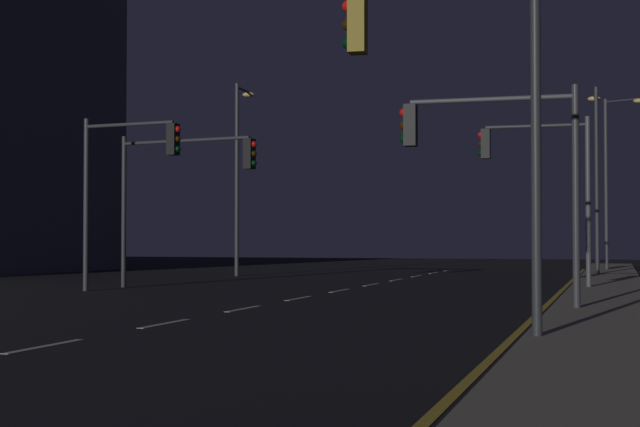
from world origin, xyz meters
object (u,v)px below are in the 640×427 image
Objects in this scene: traffic_light_overhead_east at (539,168)px; traffic_light_near_right at (182,177)px; traffic_light_near_left at (126,169)px; street_lamp_median at (612,168)px; traffic_light_mid_right at (454,81)px; traffic_light_far_left at (493,152)px; street_lamp_mid_block at (239,163)px; street_lamp_corner at (596,163)px.

traffic_light_near_right is at bearing -167.39° from traffic_light_overhead_east.
traffic_light_near_left is 26.39m from street_lamp_median.
street_lamp_median is (2.12, 17.55, 1.21)m from traffic_light_overhead_east.
traffic_light_mid_right is 0.69× the size of street_lamp_median.
street_lamp_mid_block is (-13.26, 17.46, 1.42)m from traffic_light_far_left.
traffic_light_far_left is at bearing -95.13° from street_lamp_median.
traffic_light_far_left is at bearing -21.82° from traffic_light_near_left.
street_lamp_mid_block is (-2.33, 10.59, 1.34)m from traffic_light_near_right.
traffic_light_overhead_east is at bearing 88.18° from traffic_light_far_left.
traffic_light_mid_right is 15.74m from traffic_light_overhead_east.
street_lamp_corner is (1.51, 11.56, 1.02)m from traffic_light_overhead_east.
traffic_light_overhead_east is (11.23, 2.51, 0.21)m from traffic_light_near_right.
traffic_light_mid_right is 1.06× the size of traffic_light_near_left.
traffic_light_overhead_east reaches higher than traffic_light_near_right.
traffic_light_near_left reaches higher than traffic_light_far_left.
traffic_light_near_right reaches higher than traffic_light_far_left.
traffic_light_near_right is 0.96× the size of traffic_light_overhead_east.
street_lamp_median reaches higher than traffic_light_far_left.
traffic_light_near_right is 12.91m from traffic_light_far_left.
street_lamp_median is at bearing 57.40° from traffic_light_near_left.
traffic_light_mid_right is at bearing -88.57° from traffic_light_far_left.
street_lamp_corner is at bearing 85.05° from traffic_light_far_left.
traffic_light_overhead_east is at bearing 12.61° from traffic_light_near_right.
street_lamp_mid_block is (-13.42, 23.81, 0.86)m from traffic_light_mid_right.
traffic_light_near_right is 0.61× the size of street_lamp_mid_block.
traffic_light_mid_right is 1.18× the size of traffic_light_far_left.
traffic_light_mid_right reaches higher than traffic_light_near_left.
traffic_light_mid_right is at bearing -93.88° from street_lamp_median.
street_lamp_corner is at bearing 86.53° from traffic_light_mid_right.
traffic_light_mid_right reaches higher than traffic_light_overhead_east.
traffic_light_far_left is 0.61× the size of street_lamp_corner.
traffic_light_near_left is at bearing -129.97° from street_lamp_corner.
traffic_light_near_right is at bearing 129.98° from traffic_light_mid_right.
traffic_light_overhead_east is at bearing 89.50° from traffic_light_mid_right.
street_lamp_mid_block is at bearing -148.87° from street_lamp_median.
traffic_light_near_right is 1.06× the size of traffic_light_far_left.
street_lamp_median is at bearing 31.13° from street_lamp_mid_block.
street_lamp_median is at bearing 56.36° from traffic_light_near_right.
street_lamp_corner is at bearing 47.84° from traffic_light_near_right.
traffic_light_near_left is (-0.86, -2.15, 0.13)m from traffic_light_near_right.
traffic_light_overhead_east reaches higher than traffic_light_far_left.
traffic_light_near_right is 2.32m from traffic_light_near_left.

